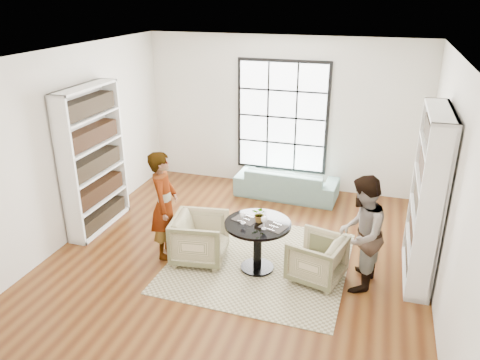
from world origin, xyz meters
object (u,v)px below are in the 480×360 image
(person_left, at_px, (164,205))
(flower_centerpiece, at_px, (260,214))
(pedestal_table, at_px, (258,236))
(armchair_left, at_px, (200,238))
(armchair_right, at_px, (317,259))
(person_right, at_px, (361,234))
(wine_glass_left, at_px, (243,215))
(sofa, at_px, (287,182))
(wine_glass_right, at_px, (264,220))

(person_left, height_order, flower_centerpiece, person_left)
(pedestal_table, bearing_deg, armchair_left, -179.91)
(armchair_right, xyz_separation_m, person_right, (0.55, -0.00, 0.48))
(wine_glass_left, bearing_deg, armchair_right, 4.34)
(flower_centerpiece, bearing_deg, pedestal_table, -112.28)
(armchair_right, bearing_deg, sofa, -145.20)
(pedestal_table, relative_size, armchair_right, 1.33)
(armchair_left, xyz_separation_m, armchair_right, (1.73, 0.00, -0.04))
(armchair_right, bearing_deg, wine_glass_left, -71.03)
(armchair_right, bearing_deg, armchair_left, -75.32)
(sofa, bearing_deg, wine_glass_right, 98.00)
(sofa, relative_size, person_left, 1.18)
(armchair_right, bearing_deg, person_right, 104.63)
(pedestal_table, relative_size, person_left, 0.57)
(person_left, bearing_deg, flower_centerpiece, -101.80)
(wine_glass_left, bearing_deg, person_left, 176.43)
(wine_glass_left, bearing_deg, wine_glass_right, -12.05)
(pedestal_table, height_order, person_left, person_left)
(pedestal_table, height_order, wine_glass_right, wine_glass_right)
(wine_glass_right, bearing_deg, flower_centerpiece, 120.09)
(armchair_left, relative_size, wine_glass_left, 4.57)
(sofa, height_order, armchair_left, armchair_left)
(sofa, xyz_separation_m, wine_glass_left, (-0.06, -2.75, 0.59))
(person_left, xyz_separation_m, person_right, (2.83, 0.00, -0.03))
(armchair_left, bearing_deg, flower_centerpiece, -95.57)
(wine_glass_left, bearing_deg, person_right, 2.84)
(pedestal_table, relative_size, armchair_left, 1.20)
(wine_glass_left, height_order, wine_glass_right, wine_glass_right)
(armchair_right, height_order, wine_glass_left, wine_glass_left)
(armchair_left, distance_m, person_right, 2.32)
(person_right, height_order, wine_glass_right, person_right)
(person_right, xyz_separation_m, wine_glass_right, (-1.27, -0.15, 0.09))
(person_left, bearing_deg, person_right, -103.45)
(person_left, relative_size, flower_centerpiece, 7.13)
(sofa, distance_m, armchair_right, 2.84)
(person_left, distance_m, person_right, 2.83)
(person_right, height_order, flower_centerpiece, person_right)
(flower_centerpiece, bearing_deg, person_right, -1.70)
(wine_glass_left, xyz_separation_m, wine_glass_right, (0.32, -0.07, 0.01))
(sofa, relative_size, armchair_left, 2.49)
(armchair_left, height_order, flower_centerpiece, flower_centerpiece)
(person_left, height_order, wine_glass_right, person_left)
(pedestal_table, distance_m, person_left, 1.46)
(person_left, bearing_deg, armchair_right, -103.44)
(armchair_left, relative_size, armchair_right, 1.11)
(pedestal_table, height_order, armchair_left, pedestal_table)
(armchair_right, xyz_separation_m, flower_centerpiece, (-0.83, 0.04, 0.54))
(sofa, bearing_deg, wine_glass_left, 91.51)
(sofa, bearing_deg, person_right, 122.61)
(armchair_right, distance_m, person_right, 0.73)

